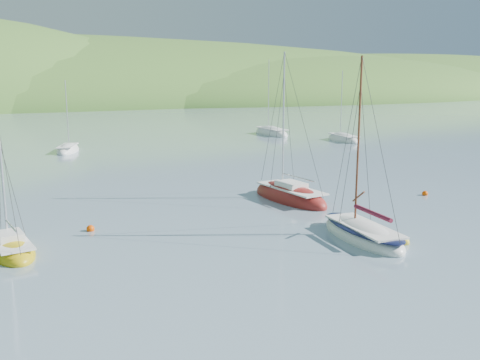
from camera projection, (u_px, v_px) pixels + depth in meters
name	position (u px, v px, depth m)	size (l,w,h in m)	color
ground	(341.00, 260.00, 25.75)	(700.00, 700.00, 0.00)	gray
shoreline_hills	(1.00, 103.00, 174.32)	(690.00, 135.00, 56.00)	#345E24
daysailer_white	(363.00, 234.00, 29.15)	(3.16, 7.04, 10.50)	white
sloop_red	(290.00, 197.00, 38.13)	(3.39, 7.85, 11.28)	maroon
sailboat_yellow	(11.00, 249.00, 26.87)	(2.80, 5.55, 7.05)	#B99D0D
distant_sloop_a	(68.00, 150.00, 62.30)	(4.17, 6.65, 8.96)	white
distant_sloop_b	(271.00, 133.00, 80.15)	(3.11, 8.49, 12.04)	white
distant_sloop_d	(343.00, 140.00, 72.54)	(3.52, 7.45, 10.22)	white
mooring_buoys	(311.00, 220.00, 32.49)	(24.59, 10.14, 0.46)	yellow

